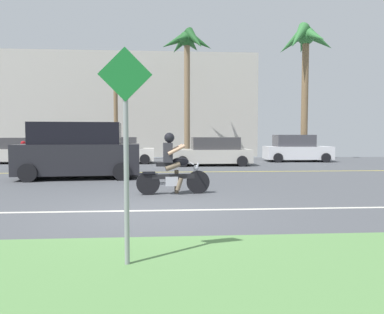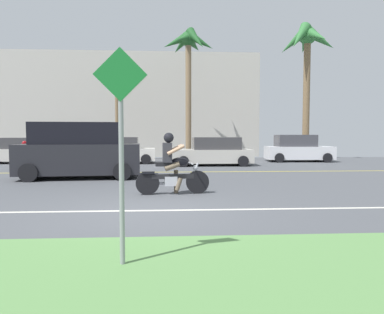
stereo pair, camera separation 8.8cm
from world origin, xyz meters
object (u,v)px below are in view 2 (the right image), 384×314
(parked_car_1, at_px, (122,151))
(palm_tree_0, at_px, (189,52))
(motorcyclist, at_px, (172,168))
(street_sign, at_px, (121,136))
(suv_nearby, at_px, (79,151))
(palm_tree_2, at_px, (307,49))
(palm_tree_1, at_px, (117,77))
(parked_car_3, at_px, (298,149))
(parked_car_2, at_px, (213,152))
(parked_car_0, at_px, (20,151))
(motorcyclist_distant, at_px, (24,158))

(parked_car_1, bearing_deg, palm_tree_0, 33.32)
(motorcyclist, distance_m, street_sign, 5.50)
(suv_nearby, height_order, palm_tree_2, palm_tree_2)
(palm_tree_1, bearing_deg, parked_car_3, -8.60)
(parked_car_2, height_order, parked_car_3, parked_car_3)
(suv_nearby, distance_m, palm_tree_2, 16.93)
(parked_car_1, bearing_deg, parked_car_3, 4.27)
(parked_car_0, xyz_separation_m, palm_tree_1, (5.27, 2.08, 4.60))
(suv_nearby, relative_size, street_sign, 1.80)
(suv_nearby, bearing_deg, street_sign, -73.04)
(parked_car_2, distance_m, motorcyclist_distant, 9.25)
(motorcyclist, relative_size, palm_tree_1, 0.32)
(palm_tree_0, xyz_separation_m, street_sign, (-1.74, -19.00, -5.43))
(street_sign, bearing_deg, palm_tree_0, 84.75)
(parked_car_0, relative_size, palm_tree_2, 0.49)
(street_sign, bearing_deg, palm_tree_2, 63.31)
(palm_tree_1, xyz_separation_m, motorcyclist_distant, (-3.33, -6.41, -4.72))
(parked_car_3, xyz_separation_m, palm_tree_0, (-6.64, 1.82, 6.25))
(parked_car_1, distance_m, palm_tree_1, 5.25)
(palm_tree_1, height_order, street_sign, palm_tree_1)
(parked_car_2, xyz_separation_m, motorcyclist_distant, (-8.98, -2.20, -0.13))
(parked_car_3, bearing_deg, palm_tree_2, 57.17)
(suv_nearby, bearing_deg, palm_tree_1, 89.95)
(suv_nearby, bearing_deg, parked_car_1, 85.10)
(suv_nearby, xyz_separation_m, palm_tree_1, (0.01, 9.59, 4.29))
(parked_car_1, bearing_deg, street_sign, -82.27)
(parked_car_0, bearing_deg, palm_tree_0, 12.60)
(motorcyclist_distant, bearing_deg, parked_car_0, 114.10)
(motorcyclist, relative_size, parked_car_2, 0.47)
(motorcyclist_distant, bearing_deg, parked_car_3, 17.98)
(motorcyclist, distance_m, palm_tree_1, 14.66)
(parked_car_0, bearing_deg, motorcyclist_distant, -65.90)
(palm_tree_2, height_order, street_sign, palm_tree_2)
(motorcyclist, relative_size, parked_car_0, 0.45)
(parked_car_0, height_order, palm_tree_0, palm_tree_0)
(motorcyclist, height_order, palm_tree_2, palm_tree_2)
(motorcyclist_distant, bearing_deg, motorcyclist, -46.30)
(suv_nearby, distance_m, parked_car_1, 7.13)
(suv_nearby, height_order, palm_tree_0, palm_tree_0)
(suv_nearby, xyz_separation_m, palm_tree_0, (4.58, 9.71, 6.01))
(parked_car_0, height_order, parked_car_2, parked_car_2)
(palm_tree_0, bearing_deg, parked_car_0, -167.40)
(motorcyclist, relative_size, motorcyclist_distant, 1.39)
(parked_car_2, bearing_deg, parked_car_1, 161.19)
(parked_car_2, bearing_deg, palm_tree_2, 32.73)
(parked_car_1, relative_size, palm_tree_1, 0.59)
(palm_tree_2, bearing_deg, motorcyclist_distant, -157.44)
(motorcyclist_distant, bearing_deg, parked_car_2, 13.79)
(street_sign, bearing_deg, suv_nearby, 106.96)
(palm_tree_0, bearing_deg, motorcyclist, -94.76)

